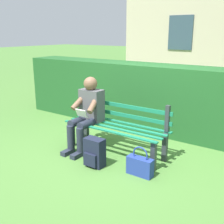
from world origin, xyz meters
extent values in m
plane|color=#477533|center=(0.00, 0.00, 0.00)|extent=(60.00, 60.00, 0.00)
cube|color=#2D3338|center=(-0.76, 0.19, 0.22)|extent=(0.07, 0.07, 0.43)
cube|color=#2D3338|center=(0.76, 0.19, 0.22)|extent=(0.07, 0.07, 0.43)
cube|color=#2D3338|center=(-0.76, -0.19, 0.22)|extent=(0.07, 0.07, 0.43)
cube|color=#2D3338|center=(0.76, -0.19, 0.22)|extent=(0.07, 0.07, 0.43)
cube|color=#197251|center=(0.00, -0.24, 0.44)|extent=(1.68, 0.06, 0.02)
cube|color=#197251|center=(0.00, -0.08, 0.44)|extent=(1.68, 0.06, 0.02)
cube|color=#197251|center=(0.00, 0.08, 0.44)|extent=(1.68, 0.06, 0.02)
cube|color=#197251|center=(0.00, 0.24, 0.44)|extent=(1.68, 0.06, 0.02)
cube|color=#2D3338|center=(-0.76, -0.23, 0.65)|extent=(0.06, 0.06, 0.40)
cube|color=#2D3338|center=(0.76, -0.23, 0.65)|extent=(0.06, 0.06, 0.40)
cube|color=#197251|center=(0.00, -0.23, 0.58)|extent=(1.68, 0.02, 0.06)
cube|color=#197251|center=(0.00, -0.23, 0.73)|extent=(1.68, 0.02, 0.06)
cube|color=#4C4C51|center=(0.49, -0.02, 0.71)|extent=(0.38, 0.22, 0.52)
sphere|color=brown|center=(0.49, 0.00, 1.07)|extent=(0.22, 0.22, 0.22)
cylinder|color=#232838|center=(0.39, 0.19, 0.47)|extent=(0.13, 0.42, 0.13)
cylinder|color=#232838|center=(0.59, 0.19, 0.47)|extent=(0.13, 0.42, 0.13)
cylinder|color=#232838|center=(0.39, 0.40, 0.23)|extent=(0.12, 0.12, 0.45)
cylinder|color=#232838|center=(0.59, 0.40, 0.23)|extent=(0.12, 0.12, 0.45)
cube|color=#232838|center=(0.39, 0.48, 0.04)|extent=(0.10, 0.24, 0.07)
cube|color=#232838|center=(0.59, 0.48, 0.04)|extent=(0.10, 0.24, 0.07)
cylinder|color=brown|center=(0.34, 0.12, 0.78)|extent=(0.14, 0.32, 0.26)
cylinder|color=brown|center=(0.64, 0.12, 0.78)|extent=(0.14, 0.32, 0.26)
cube|color=white|center=(0.49, 0.24, 0.64)|extent=(0.20, 0.07, 0.13)
cube|color=#1E5123|center=(0.22, -1.39, 0.64)|extent=(5.80, 0.71, 1.28)
sphere|color=#1E5123|center=(1.67, -1.46, 1.02)|extent=(0.57, 0.57, 0.57)
cube|color=#334756|center=(1.62, -6.49, 1.85)|extent=(0.90, 0.04, 1.20)
cube|color=#191E33|center=(-0.01, 0.55, 0.21)|extent=(0.29, 0.17, 0.42)
cube|color=#191E33|center=(-0.01, 0.65, 0.13)|extent=(0.20, 0.04, 0.18)
cylinder|color=#191E33|center=(-0.09, 0.45, 0.23)|extent=(0.04, 0.04, 0.25)
cylinder|color=#191E33|center=(0.08, 0.45, 0.23)|extent=(0.04, 0.04, 0.25)
cube|color=navy|center=(-0.68, 0.41, 0.13)|extent=(0.36, 0.13, 0.25)
torus|color=navy|center=(-0.68, 0.41, 0.30)|extent=(0.22, 0.02, 0.22)
camera|label=1|loc=(-2.33, 3.43, 1.87)|focal=44.79mm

